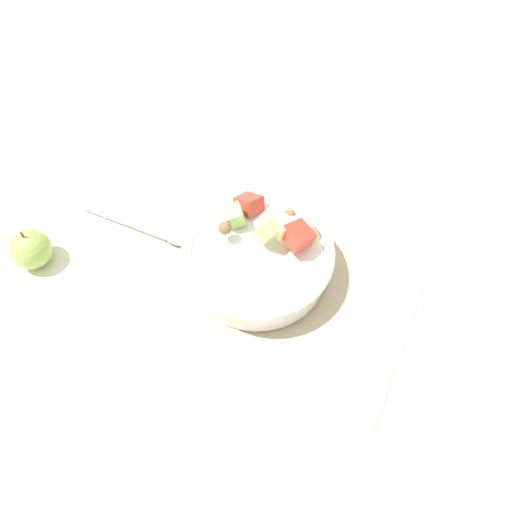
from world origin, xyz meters
TOP-DOWN VIEW (x-y plane):
  - ground_plane at (0.00, 0.00)m, footprint 2.40×2.40m
  - placemat at (0.00, 0.00)m, footprint 0.50×0.34m
  - salad_bowl at (-0.00, -0.00)m, footprint 0.24×0.24m
  - serving_spoon at (-0.19, -0.01)m, footprint 0.22×0.04m
  - whole_apple at (-0.34, -0.14)m, footprint 0.07×0.07m

SIDE VIEW (x-z plane):
  - ground_plane at x=0.00m, z-range 0.00..0.00m
  - placemat at x=0.00m, z-range 0.00..0.01m
  - serving_spoon at x=-0.19m, z-range 0.00..0.02m
  - whole_apple at x=-0.34m, z-range -0.01..0.07m
  - salad_bowl at x=0.00m, z-range -0.01..0.10m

